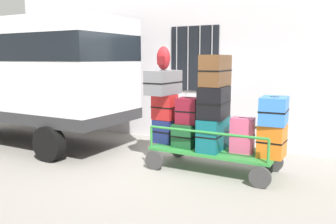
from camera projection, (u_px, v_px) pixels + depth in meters
name	position (u px, v px, depth m)	size (l,w,h in m)	color
ground_plane	(159.00, 168.00, 6.47)	(40.00, 40.00, 0.00)	gray
building_wall	(209.00, 37.00, 8.11)	(12.00, 0.38, 5.00)	silver
van	(30.00, 70.00, 8.20)	(4.97, 2.07, 2.85)	white
luggage_cart	(214.00, 153.00, 6.26)	(2.26, 1.00, 0.40)	#2D8438
cart_railing	(214.00, 131.00, 6.19)	(2.16, 0.87, 0.40)	#2D8438
suitcase_left_bottom	(164.00, 131.00, 6.68)	(0.42, 0.28, 0.45)	navy
suitcase_left_middle	(165.00, 107.00, 6.64)	(0.46, 0.36, 0.48)	#B21E1E
suitcase_left_top	(163.00, 82.00, 6.53)	(0.44, 0.78, 0.45)	slate
suitcase_midleft_bottom	(188.00, 135.00, 6.43)	(0.45, 0.57, 0.43)	#194C28
suitcase_midleft_middle	(188.00, 111.00, 6.38)	(0.43, 0.42, 0.47)	maroon
suitcase_center_bottom	(214.00, 134.00, 6.18)	(0.39, 0.80, 0.57)	#0F5960
suitcase_center_middle	(214.00, 102.00, 6.09)	(0.50, 0.74, 0.55)	black
suitcase_center_top	(215.00, 70.00, 6.04)	(0.41, 0.77, 0.54)	brown
suitcase_midright_bottom	(242.00, 135.00, 5.97)	(0.42, 0.30, 0.61)	#CC4C72
suitcase_right_bottom	(272.00, 141.00, 5.71)	(0.42, 0.44, 0.54)	orange
suitcase_right_middle	(274.00, 111.00, 5.67)	(0.46, 0.62, 0.45)	#3372C6
backpack	(163.00, 58.00, 6.52)	(0.27, 0.22, 0.44)	maroon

